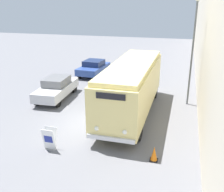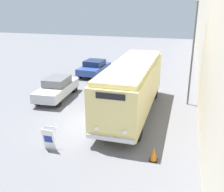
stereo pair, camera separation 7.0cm
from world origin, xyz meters
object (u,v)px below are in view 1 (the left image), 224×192
Objects in this scene: parked_car_mid at (94,68)px; traffic_cone at (154,154)px; sign_board at (50,139)px; parked_car_near at (57,88)px; streetlamp at (194,38)px; vintage_bus at (132,85)px.

parked_car_mid is 14.85m from traffic_cone.
parked_car_near reaches higher than sign_board.
traffic_cone is (7.81, -6.11, -0.46)m from parked_car_near.
parked_car_mid is at bearing 100.79° from sign_board.
streetlamp is at bearing 51.75° from sign_board.
vintage_bus is at bearing -52.70° from parked_car_mid.
vintage_bus is 1.34× the size of streetlamp.
vintage_bus reaches higher than traffic_cone.
streetlamp is 1.69× the size of parked_car_mid.
vintage_bus is 14.07× the size of traffic_cone.
parked_car_mid is at bearing 123.82° from vintage_bus.
vintage_bus is at bearing -142.13° from streetlamp.
parked_car_near is 1.13× the size of parked_car_mid.
sign_board is 0.23× the size of parked_car_near.
streetlamp reaches higher than sign_board.
parked_car_near is at bearing -171.40° from streetlamp.
parked_car_near is at bearing 114.36° from sign_board.
sign_board is at bearing -75.73° from parked_car_mid.
sign_board is 4.90m from traffic_cone.
vintage_bus is 2.27× the size of parked_car_mid.
vintage_bus is at bearing 112.79° from traffic_cone.
sign_board is 10.78m from streetlamp.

